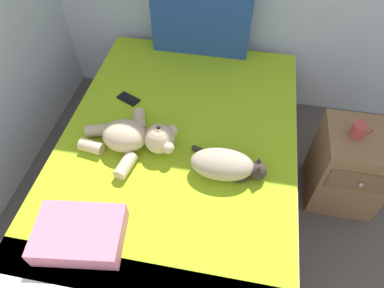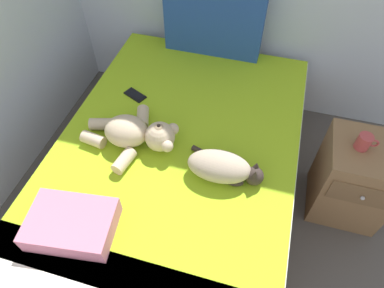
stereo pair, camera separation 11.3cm
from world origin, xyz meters
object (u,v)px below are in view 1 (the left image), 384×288
cell_phone (128,99)px  throw_pillow (80,234)px  cat (226,165)px  mug (359,130)px  bed (178,172)px  teddy_bear (135,137)px  patterned_cushion (201,17)px  nightstand (349,167)px

cell_phone → throw_pillow: throw_pillow is taller
cat → mug: (0.72, 0.38, 0.01)m
throw_pillow → cell_phone: bearing=94.5°
bed → cell_phone: 0.58m
teddy_bear → mug: 1.28m
cell_phone → mug: size_ratio=1.37×
patterned_cushion → mug: bearing=-34.7°
nightstand → mug: 0.35m
bed → mug: 1.11m
cell_phone → throw_pillow: size_ratio=0.41×
cat → mug: 0.82m
patterned_cushion → nightstand: (1.10, -0.72, -0.53)m
patterned_cushion → teddy_bear: (-0.21, -1.01, -0.19)m
cat → throw_pillow: (-0.62, -0.50, -0.02)m
teddy_bear → nightstand: bearing=12.1°
cat → cell_phone: (-0.69, 0.47, -0.07)m
bed → cat: (0.30, -0.15, 0.36)m
patterned_cushion → teddy_bear: 1.04m
teddy_bear → cat: bearing=-10.0°
patterned_cushion → bed: bearing=-89.0°
mug → teddy_bear: bearing=-167.2°
teddy_bear → cell_phone: teddy_bear is taller
patterned_cushion → throw_pillow: 1.64m
bed → nightstand: 1.11m
bed → patterned_cushion: patterned_cushion is taller
cell_phone → nightstand: bearing=-3.6°
cell_phone → patterned_cushion: bearing=59.2°
throw_pillow → nightstand: throw_pillow is taller
cat → nightstand: (0.79, 0.37, -0.34)m
cat → nightstand: bearing=25.4°
nightstand → mug: bearing=178.0°
patterned_cushion → throw_pillow: patterned_cushion is taller
patterned_cushion → cat: size_ratio=1.64×
cell_phone → throw_pillow: bearing=-85.5°
patterned_cushion → cat: bearing=-73.9°
teddy_bear → cell_phone: (-0.17, 0.37, -0.07)m
nightstand → throw_pillow: bearing=-148.0°
cat → teddy_bear: teddy_bear is taller
nightstand → patterned_cushion: bearing=146.8°
bed → cat: bearing=-26.3°
cat → nightstand: size_ratio=0.71×
bed → mug: size_ratio=17.39×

